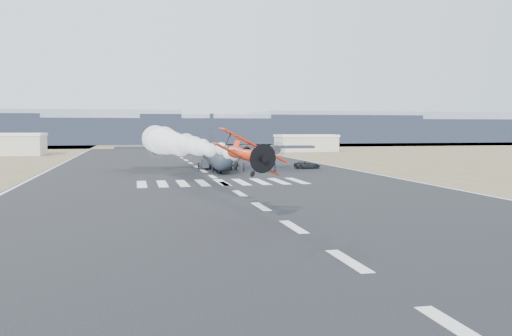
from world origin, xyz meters
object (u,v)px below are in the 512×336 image
object	(u,v)px
crew_b	(230,165)
crew_c	(270,165)
hangar_right	(306,143)
support_vehicle	(307,165)
hangar_left	(2,144)
crew_d	(199,167)
crew_f	(236,166)
crew_a	(244,168)
crew_g	(213,169)
aerobatic_biplane	(247,154)
crew_e	(275,167)
crew_h	(229,166)
transport_aircraft	(216,154)

from	to	relation	value
crew_b	crew_c	distance (m)	7.92
hangar_right	support_vehicle	xyz separation A→B (m)	(-24.41, -75.89, -2.26)
hangar_left	support_vehicle	bearing A→B (deg)	-43.93
crew_d	crew_f	distance (m)	7.42
crew_a	crew_g	size ratio (longest dim) A/B	1.01
aerobatic_biplane	crew_d	world-z (taller)	aerobatic_biplane
hangar_right	crew_g	world-z (taller)	hangar_right
crew_c	crew_e	size ratio (longest dim) A/B	0.97
crew_e	crew_g	size ratio (longest dim) A/B	1.06
crew_g	crew_h	xyz separation A→B (m)	(3.96, 5.53, 0.08)
crew_a	aerobatic_biplane	bearing A→B (deg)	-174.42
crew_d	crew_e	xyz separation A→B (m)	(13.94, -4.59, 0.06)
hangar_left	crew_e	distance (m)	101.07
support_vehicle	crew_h	size ratio (longest dim) A/B	2.97
crew_f	crew_h	bearing A→B (deg)	164.96
crew_c	crew_h	xyz separation A→B (m)	(-8.30, 0.44, 0.06)
hangar_right	crew_f	distance (m)	86.73
crew_f	support_vehicle	bearing A→B (deg)	-4.46
crew_b	crew_h	xyz separation A→B (m)	(-0.42, -0.35, -0.03)
hangar_right	hangar_left	bearing A→B (deg)	-177.08
crew_e	crew_g	bearing A→B (deg)	-89.88
crew_a	hangar_left	bearing A→B (deg)	54.48
crew_a	crew_b	size ratio (longest dim) A/B	0.89
crew_g	transport_aircraft	bearing A→B (deg)	-148.20
crew_c	crew_h	world-z (taller)	crew_h
transport_aircraft	crew_b	bearing A→B (deg)	-59.94
hangar_right	transport_aircraft	xyz separation A→B (m)	(-42.78, -72.11, -0.06)
crew_d	crew_e	bearing A→B (deg)	79.22
crew_c	crew_g	distance (m)	13.28
crew_c	crew_h	distance (m)	8.31
crew_b	crew_f	world-z (taller)	crew_b
crew_b	crew_f	distance (m)	1.12
crew_g	crew_f	bearing A→B (deg)	178.40
support_vehicle	crew_h	distance (m)	16.60
hangar_left	crew_a	xyz separation A→B (m)	(59.20, -76.48, -2.57)
crew_a	crew_d	distance (m)	8.95
transport_aircraft	crew_c	size ratio (longest dim) A/B	23.44
crew_c	crew_f	world-z (taller)	crew_f
hangar_left	crew_h	size ratio (longest dim) A/B	13.50
crew_d	crew_e	size ratio (longest dim) A/B	0.93
transport_aircraft	crew_e	size ratio (longest dim) A/B	22.75
crew_a	crew_e	distance (m)	5.87
transport_aircraft	crew_f	xyz separation A→B (m)	(3.24, -5.05, -2.06)
aerobatic_biplane	crew_g	bearing A→B (deg)	77.01
crew_d	crew_a	bearing A→B (deg)	72.81
crew_e	crew_b	bearing A→B (deg)	-127.78
crew_h	support_vehicle	bearing A→B (deg)	-109.02
support_vehicle	crew_c	distance (m)	8.40
aerobatic_biplane	crew_g	xyz separation A→B (m)	(4.64, 53.48, -5.29)
aerobatic_biplane	crew_f	size ratio (longest dim) A/B	3.54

